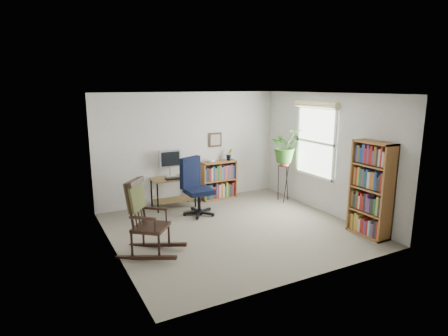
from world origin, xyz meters
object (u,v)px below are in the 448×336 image
desk (173,192)px  office_chair (199,186)px  rocking_chair (150,217)px  low_bookshelf (219,180)px  tall_bookshelf (371,189)px

desk → office_chair: office_chair is taller
rocking_chair → desk: bearing=11.2°
desk → office_chair: (0.29, -0.70, 0.26)m
office_chair → low_bookshelf: (0.85, 0.82, -0.15)m
low_bookshelf → tall_bookshelf: size_ratio=0.53×
tall_bookshelf → low_bookshelf: bearing=112.8°
desk → low_bookshelf: 1.15m
office_chair → tall_bookshelf: tall_bookshelf is taller
rocking_chair → tall_bookshelf: size_ratio=0.73×
rocking_chair → low_bookshelf: 3.07m
desk → low_bookshelf: (1.13, 0.12, 0.11)m
desk → office_chair: size_ratio=0.76×
rocking_chair → tall_bookshelf: tall_bookshelf is taller
rocking_chair → office_chair: bearing=-6.9°
desk → tall_bookshelf: (2.45, -3.00, 0.49)m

